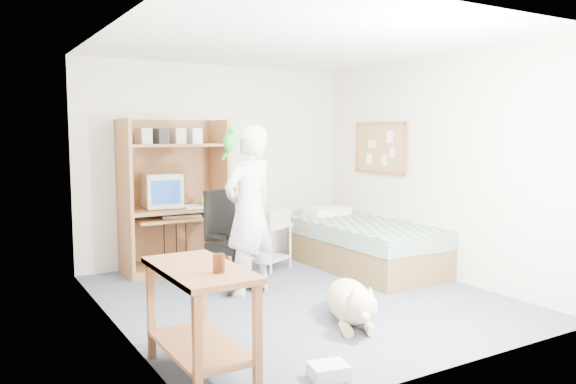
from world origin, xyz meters
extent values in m
plane|color=#495363|center=(0.00, 0.00, 0.00)|extent=(4.00, 4.00, 0.00)
cube|color=silver|center=(0.00, 2.00, 1.25)|extent=(3.60, 0.02, 2.50)
cube|color=silver|center=(1.80, 0.00, 1.25)|extent=(0.02, 4.00, 2.50)
cube|color=silver|center=(-1.80, 0.00, 1.25)|extent=(0.02, 4.00, 2.50)
cube|color=white|center=(0.00, 0.00, 2.50)|extent=(3.60, 4.00, 0.02)
cube|color=brown|center=(-1.28, 1.70, 0.90)|extent=(0.04, 0.60, 1.80)
cube|color=brown|center=(-0.12, 1.70, 0.90)|extent=(0.04, 0.60, 1.80)
cube|color=brown|center=(-0.70, 1.99, 0.90)|extent=(1.20, 0.02, 1.80)
cube|color=brown|center=(-0.70, 1.70, 0.74)|extent=(1.12, 0.60, 0.04)
cube|color=brown|center=(-0.70, 1.62, 0.64)|extent=(1.00, 0.50, 0.03)
cube|color=brown|center=(-0.70, 1.70, 1.50)|extent=(1.12, 0.55, 0.03)
cube|color=brown|center=(-0.70, 1.70, 0.05)|extent=(1.12, 0.60, 0.10)
cube|color=brown|center=(1.30, 0.60, 0.18)|extent=(1.00, 2.00, 0.36)
cube|color=teal|center=(1.30, 0.60, 0.46)|extent=(1.02, 2.02, 0.20)
cube|color=white|center=(1.30, 1.40, 0.60)|extent=(0.55, 0.35, 0.12)
cube|color=brown|center=(-1.55, -1.20, 0.73)|extent=(0.50, 1.00, 0.04)
cube|color=brown|center=(-1.75, -1.65, 0.35)|extent=(0.05, 0.05, 0.70)
cube|color=brown|center=(-1.35, -1.65, 0.35)|extent=(0.05, 0.05, 0.70)
cube|color=brown|center=(-1.75, -0.75, 0.35)|extent=(0.05, 0.05, 0.70)
cube|color=brown|center=(-1.35, -0.75, 0.35)|extent=(0.05, 0.05, 0.70)
cube|color=brown|center=(-1.55, -1.20, 0.20)|extent=(0.46, 0.92, 0.03)
cube|color=olive|center=(1.78, 0.90, 1.45)|extent=(0.03, 0.90, 0.60)
cube|color=brown|center=(1.77, 0.90, 1.76)|extent=(0.04, 0.94, 0.04)
cube|color=brown|center=(1.77, 0.90, 1.14)|extent=(0.04, 0.94, 0.04)
cylinder|color=black|center=(-0.44, 0.58, 0.04)|extent=(0.58, 0.58, 0.06)
cylinder|color=black|center=(-0.44, 0.58, 0.22)|extent=(0.06, 0.06, 0.39)
cube|color=black|center=(-0.44, 0.58, 0.46)|extent=(0.56, 0.56, 0.08)
cube|color=black|center=(-0.51, 0.79, 0.78)|extent=(0.40, 0.18, 0.53)
cube|color=black|center=(-0.67, 0.51, 0.60)|extent=(0.13, 0.29, 0.04)
cube|color=black|center=(-0.21, 0.66, 0.60)|extent=(0.13, 0.29, 0.04)
imported|color=silver|center=(-0.39, 0.33, 0.86)|extent=(0.72, 0.59, 1.72)
ellipsoid|color=#159119|center=(-0.59, 0.35, 1.55)|extent=(0.13, 0.13, 0.20)
sphere|color=#159119|center=(-0.58, 0.32, 1.68)|extent=(0.09, 0.09, 0.09)
cone|color=#E14E14|center=(-0.57, 0.27, 1.68)|extent=(0.05, 0.05, 0.03)
cylinder|color=#159119|center=(-0.61, 0.40, 1.44)|extent=(0.07, 0.14, 0.12)
ellipsoid|color=#D1BC8C|center=(-0.01, -0.83, 0.18)|extent=(0.67, 0.87, 0.36)
sphere|color=#D1BC8C|center=(-0.19, -1.22, 0.26)|extent=(0.26, 0.26, 0.26)
cone|color=#D1BC8C|center=(-0.26, -1.22, 0.38)|extent=(0.08, 0.08, 0.10)
cone|color=#D1BC8C|center=(-0.14, -1.27, 0.38)|extent=(0.08, 0.08, 0.10)
ellipsoid|color=#D1BC8C|center=(-0.24, -1.32, 0.22)|extent=(0.14, 0.17, 0.09)
cylinder|color=#D1BC8C|center=(0.17, -0.45, 0.11)|extent=(0.16, 0.25, 0.13)
cube|color=silver|center=(0.30, 1.17, 0.53)|extent=(0.57, 0.53, 0.04)
cube|color=silver|center=(0.30, 1.17, 0.14)|extent=(0.52, 0.48, 0.03)
cylinder|color=silver|center=(0.10, 1.01, 0.27)|extent=(0.03, 0.03, 0.53)
cylinder|color=silver|center=(0.51, 1.01, 0.27)|extent=(0.03, 0.03, 0.53)
cylinder|color=silver|center=(0.10, 1.32, 0.27)|extent=(0.03, 0.03, 0.53)
cylinder|color=silver|center=(0.51, 1.32, 0.27)|extent=(0.03, 0.03, 0.53)
cube|color=#AEAEA9|center=(0.30, 1.17, 0.64)|extent=(0.52, 0.47, 0.18)
cube|color=beige|center=(-0.83, 1.75, 0.97)|extent=(0.46, 0.48, 0.40)
cube|color=navy|center=(-0.85, 1.53, 0.97)|extent=(0.33, 0.05, 0.27)
cube|color=beige|center=(-0.66, 1.58, 0.67)|extent=(0.47, 0.23, 0.03)
cylinder|color=yellow|center=(-0.33, 1.65, 0.82)|extent=(0.08, 0.08, 0.12)
cylinder|color=#3E1A0A|center=(-1.50, -1.41, 0.81)|extent=(0.08, 0.08, 0.12)
cube|color=white|center=(-0.84, -1.70, 0.05)|extent=(0.29, 0.25, 0.10)
cube|color=#B7B8B3|center=(-1.27, -0.92, 0.04)|extent=(0.20, 0.24, 0.08)
camera|label=1|loc=(-2.93, -4.66, 1.64)|focal=35.00mm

